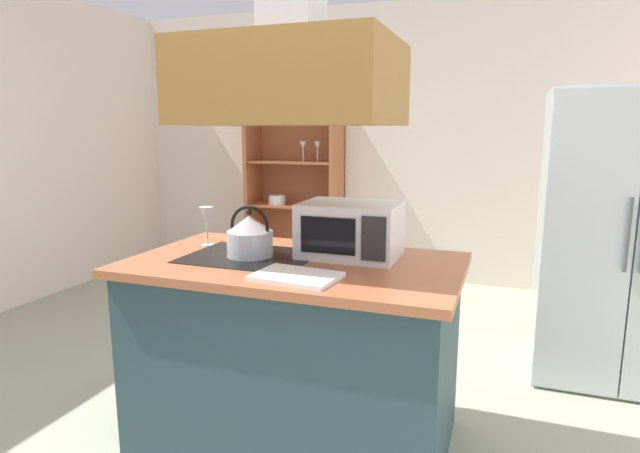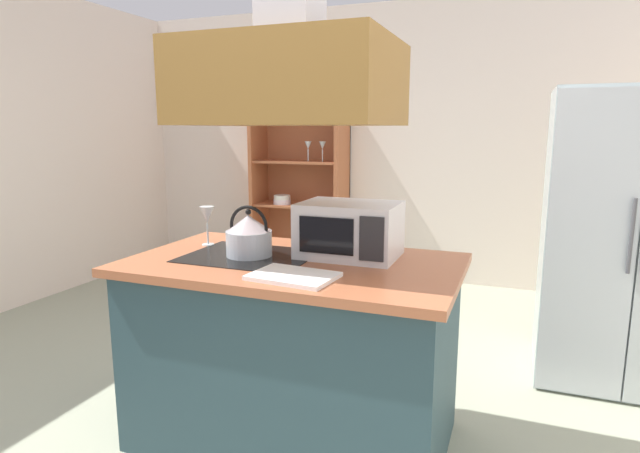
% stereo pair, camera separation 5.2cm
% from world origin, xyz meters
% --- Properties ---
extents(ground_plane, '(7.80, 7.80, 0.00)m').
position_xyz_m(ground_plane, '(0.00, 0.00, 0.00)').
color(ground_plane, '#979C85').
extents(wall_back, '(6.00, 0.12, 2.70)m').
position_xyz_m(wall_back, '(0.00, 3.00, 1.35)').
color(wall_back, silver).
rests_on(wall_back, ground).
extents(kitchen_island, '(1.53, 0.90, 0.90)m').
position_xyz_m(kitchen_island, '(0.06, -0.05, 0.45)').
color(kitchen_island, '#284148').
rests_on(kitchen_island, ground).
extents(range_hood, '(0.90, 0.70, 1.18)m').
position_xyz_m(range_hood, '(0.06, -0.05, 1.80)').
color(range_hood, olive).
extents(refrigerator, '(0.90, 0.78, 1.73)m').
position_xyz_m(refrigerator, '(1.62, 1.25, 0.87)').
color(refrigerator, '#ADBDBE').
rests_on(refrigerator, ground).
extents(dish_cabinet, '(0.97, 0.40, 1.80)m').
position_xyz_m(dish_cabinet, '(-1.12, 2.78, 0.80)').
color(dish_cabinet, '#A55834').
rests_on(dish_cabinet, ground).
extents(kettle, '(0.22, 0.22, 0.24)m').
position_xyz_m(kettle, '(-0.17, -0.05, 1.00)').
color(kettle, '#AFBCC9').
rests_on(kettle, kitchen_island).
extents(cutting_board, '(0.36, 0.27, 0.02)m').
position_xyz_m(cutting_board, '(0.18, -0.33, 0.91)').
color(cutting_board, white).
rests_on(cutting_board, kitchen_island).
extents(microwave, '(0.46, 0.35, 0.26)m').
position_xyz_m(microwave, '(0.28, 0.12, 1.03)').
color(microwave, silver).
rests_on(microwave, kitchen_island).
extents(wine_glass_on_counter, '(0.08, 0.08, 0.21)m').
position_xyz_m(wine_glass_on_counter, '(-0.49, 0.08, 1.05)').
color(wine_glass_on_counter, silver).
rests_on(wine_glass_on_counter, kitchen_island).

